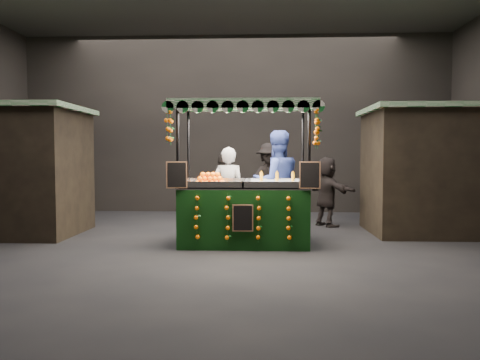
{
  "coord_description": "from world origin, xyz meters",
  "views": [
    {
      "loc": [
        0.72,
        -8.31,
        1.61
      ],
      "look_at": [
        0.33,
        0.47,
        1.15
      ],
      "focal_mm": 35.07,
      "sensor_mm": 36.0,
      "label": 1
    }
  ],
  "objects": [
    {
      "name": "shopper_2",
      "position": [
        -0.14,
        2.48,
        0.83
      ],
      "size": [
        0.98,
        0.44,
        1.65
      ],
      "rotation": [
        0.0,
        0.0,
        3.1
      ],
      "color": "black",
      "rests_on": "ground"
    },
    {
      "name": "juice_stall",
      "position": [
        0.44,
        0.07,
        0.79
      ],
      "size": [
        2.63,
        1.55,
        2.55
      ],
      "color": "black",
      "rests_on": "ground"
    },
    {
      "name": "shopper_3",
      "position": [
        0.95,
        3.71,
        0.96
      ],
      "size": [
        1.44,
        1.25,
        1.93
      ],
      "rotation": [
        0.0,
        0.0,
        0.53
      ],
      "color": "black",
      "rests_on": "ground"
    },
    {
      "name": "vendor_blue",
      "position": [
        1.04,
        1.0,
        1.05
      ],
      "size": [
        1.22,
        1.07,
        2.1
      ],
      "rotation": [
        0.0,
        0.0,
        3.45
      ],
      "color": "navy",
      "rests_on": "ground"
    },
    {
      "name": "shopper_1",
      "position": [
        4.38,
        1.8,
        0.93
      ],
      "size": [
        1.15,
        1.13,
        1.87
      ],
      "rotation": [
        0.0,
        0.0,
        -0.73
      ],
      "color": "#2E2925",
      "rests_on": "ground"
    },
    {
      "name": "shopper_5",
      "position": [
        2.22,
        2.35,
        0.79
      ],
      "size": [
        1.18,
        1.49,
        1.58
      ],
      "rotation": [
        0.0,
        0.0,
        2.13
      ],
      "color": "black",
      "rests_on": "ground"
    },
    {
      "name": "market_hall",
      "position": [
        0.0,
        0.0,
        3.38
      ],
      "size": [
        12.1,
        10.1,
        5.05
      ],
      "color": "black",
      "rests_on": "ground"
    },
    {
      "name": "ground",
      "position": [
        0.0,
        0.0,
        0.0
      ],
      "size": [
        12.0,
        12.0,
        0.0
      ],
      "primitive_type": "plane",
      "color": "black",
      "rests_on": "ground"
    },
    {
      "name": "neighbour_stall_left",
      "position": [
        -4.4,
        1.0,
        1.31
      ],
      "size": [
        3.0,
        2.2,
        2.6
      ],
      "color": "black",
      "rests_on": "ground"
    },
    {
      "name": "neighbour_stall_right",
      "position": [
        4.4,
        1.5,
        1.31
      ],
      "size": [
        3.0,
        2.2,
        2.6
      ],
      "color": "black",
      "rests_on": "ground"
    },
    {
      "name": "shopper_4",
      "position": [
        -4.5,
        2.78,
        0.9
      ],
      "size": [
        1.04,
        1.0,
        1.8
      ],
      "rotation": [
        0.0,
        0.0,
        3.82
      ],
      "color": "black",
      "rests_on": "ground"
    },
    {
      "name": "shopper_0",
      "position": [
        -4.28,
        2.89,
        0.77
      ],
      "size": [
        0.67,
        0.59,
        1.55
      ],
      "rotation": [
        0.0,
        0.0,
        0.48
      ],
      "color": "#2A2522",
      "rests_on": "ground"
    },
    {
      "name": "vendor_grey",
      "position": [
        0.08,
        0.93,
        0.89
      ],
      "size": [
        0.7,
        0.52,
        1.77
      ],
      "rotation": [
        0.0,
        0.0,
        2.99
      ],
      "color": "gray",
      "rests_on": "ground"
    }
  ]
}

